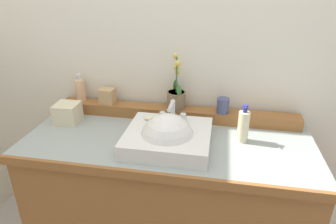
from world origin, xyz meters
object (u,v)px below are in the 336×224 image
at_px(soap_dispenser, 80,89).
at_px(tumbler_cup, 223,106).
at_px(lotion_bottle, 243,126).
at_px(sink_basin, 168,139).
at_px(tissue_box, 68,113).
at_px(potted_plant, 176,96).
at_px(soap_bar, 150,118).
at_px(trinket_box, 107,96).

relative_size(soap_dispenser, tumbler_cup, 1.95).
bearing_deg(lotion_bottle, sink_basin, -162.53).
relative_size(tumbler_cup, tissue_box, 0.65).
distance_m(potted_plant, soap_dispenser, 0.60).
xyz_separation_m(potted_plant, tissue_box, (-0.60, -0.16, -0.09)).
height_order(tumbler_cup, tissue_box, tumbler_cup).
bearing_deg(tumbler_cup, lotion_bottle, -60.15).
height_order(tumbler_cup, lotion_bottle, lotion_bottle).
distance_m(soap_bar, lotion_bottle, 0.47).
xyz_separation_m(trinket_box, lotion_bottle, (0.79, -0.20, -0.03)).
height_order(soap_bar, lotion_bottle, lotion_bottle).
xyz_separation_m(sink_basin, tumbler_cup, (0.26, 0.30, 0.07)).
relative_size(sink_basin, tumbler_cup, 4.85).
relative_size(sink_basin, lotion_bottle, 2.08).
relative_size(trinket_box, tissue_box, 0.69).
xyz_separation_m(sink_basin, potted_plant, (-0.01, 0.31, 0.11)).
xyz_separation_m(trinket_box, tissue_box, (-0.18, -0.16, -0.06)).
distance_m(soap_bar, tissue_box, 0.50).
relative_size(tumbler_cup, trinket_box, 0.95).
relative_size(potted_plant, lotion_bottle, 1.59).
bearing_deg(potted_plant, soap_dispenser, 178.07).
xyz_separation_m(sink_basin, trinket_box, (-0.43, 0.31, 0.07)).
relative_size(potted_plant, tissue_box, 2.43).
relative_size(soap_dispenser, lotion_bottle, 0.83).
xyz_separation_m(sink_basin, soap_dispenser, (-0.60, 0.33, 0.10)).
relative_size(soap_dispenser, tissue_box, 1.27).
relative_size(potted_plant, trinket_box, 3.53).
bearing_deg(soap_dispenser, soap_bar, -23.77).
relative_size(trinket_box, lotion_bottle, 0.45).
height_order(soap_bar, soap_dispenser, soap_dispenser).
relative_size(soap_bar, trinket_box, 0.78).
xyz_separation_m(soap_dispenser, tissue_box, (-0.00, -0.18, -0.08)).
xyz_separation_m(lotion_bottle, tissue_box, (-0.97, 0.04, -0.03)).
distance_m(soap_dispenser, lotion_bottle, 0.99).
height_order(soap_dispenser, tissue_box, soap_dispenser).
bearing_deg(tumbler_cup, tissue_box, -170.69).
height_order(trinket_box, tissue_box, trinket_box).
xyz_separation_m(soap_bar, soap_dispenser, (-0.49, 0.22, 0.05)).
bearing_deg(sink_basin, lotion_bottle, 17.47).
height_order(soap_dispenser, trinket_box, soap_dispenser).
bearing_deg(tissue_box, trinket_box, 40.60).
bearing_deg(sink_basin, soap_bar, 134.30).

